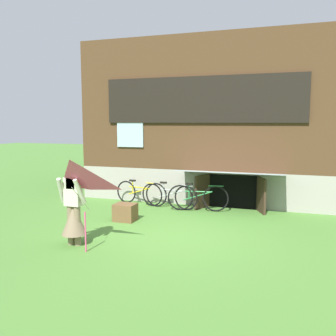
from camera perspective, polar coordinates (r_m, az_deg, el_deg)
The scene contains 8 objects.
ground_plane at distance 8.67m, azimuth 0.38°, elevation -10.07°, with size 60.00×60.00×0.00m, color #4C7F33.
log_house at distance 13.83m, azimuth 7.76°, elevation 7.20°, with size 8.16×6.55×5.19m.
person at distance 7.94m, azimuth -14.46°, elevation -6.66°, with size 0.61×0.53×1.66m.
kite at distance 7.15m, azimuth -14.94°, elevation -2.50°, with size 1.09×1.07×1.76m.
bicycle_green at distance 10.70m, azimuth 4.64°, elevation -4.61°, with size 1.76×0.33×0.81m.
bicycle_silver at distance 10.98m, azimuth 0.42°, elevation -4.33°, with size 1.71×0.33×0.79m.
bicycle_yellow at distance 11.54m, azimuth -4.53°, elevation -3.84°, with size 1.66×0.35×0.76m.
wooden_crate at distance 9.72m, azimuth -6.65°, elevation -6.84°, with size 0.55×0.46×0.45m, color brown.
Camera 1 is at (2.55, -7.88, 2.56)m, focal length 39.25 mm.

